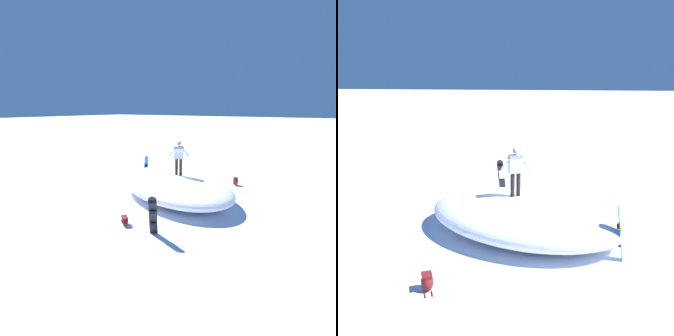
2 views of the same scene
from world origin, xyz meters
TOP-DOWN VIEW (x-y plane):
  - ground at (0.00, 0.00)m, footprint 240.00×240.00m
  - snow_mound at (-0.28, -0.06)m, footprint 7.44×5.85m
  - snowboarder_standing at (-0.59, 0.07)m, footprint 0.93×0.49m
  - snowboard_primary_upright at (2.51, -1.37)m, footprint 0.32×0.33m
  - snowboard_secondary_upright at (-1.58, 3.48)m, footprint 0.48×0.53m
  - backpack_near at (-0.17, 3.39)m, footprint 0.64×0.54m
  - backpack_far at (-2.30, -3.54)m, footprint 0.42×0.53m

SIDE VIEW (x-z plane):
  - ground at x=0.00m, z-range 0.00..0.00m
  - backpack_near at x=-0.17m, z-range 0.00..0.35m
  - backpack_far at x=-2.30m, z-range 0.00..0.48m
  - snow_mound at x=-0.28m, z-range 0.00..1.24m
  - snowboard_secondary_upright at x=-1.58m, z-range 0.03..1.59m
  - snowboard_primary_upright at x=2.51m, z-range 0.03..1.64m
  - snowboarder_standing at x=-0.59m, z-range 1.35..2.97m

